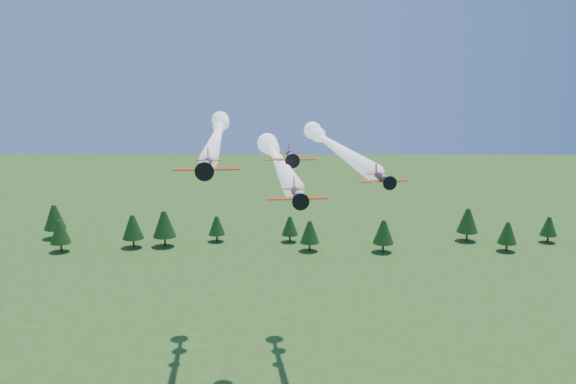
{
  "coord_description": "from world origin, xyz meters",
  "views": [
    {
      "loc": [
        0.46,
        -81.54,
        58.01
      ],
      "look_at": [
        -0.78,
        0.0,
        40.67
      ],
      "focal_mm": 40.0,
      "sensor_mm": 36.0,
      "label": 1
    }
  ],
  "objects_px": {
    "plane_left": "(218,134)",
    "plane_right": "(332,144)",
    "plane_lead": "(277,157)",
    "plane_slot": "(290,157)"
  },
  "relations": [
    {
      "from": "plane_right",
      "to": "plane_left",
      "type": "bearing_deg",
      "value": 174.25
    },
    {
      "from": "plane_right",
      "to": "plane_slot",
      "type": "xyz_separation_m",
      "value": [
        -7.12,
        -24.03,
        1.48
      ]
    },
    {
      "from": "plane_lead",
      "to": "plane_slot",
      "type": "xyz_separation_m",
      "value": [
        2.26,
        -8.95,
        1.38
      ]
    },
    {
      "from": "plane_slot",
      "to": "plane_left",
      "type": "bearing_deg",
      "value": 114.87
    },
    {
      "from": "plane_right",
      "to": "plane_slot",
      "type": "height_order",
      "value": "plane_slot"
    },
    {
      "from": "plane_lead",
      "to": "plane_left",
      "type": "relative_size",
      "value": 0.81
    },
    {
      "from": "plane_left",
      "to": "plane_right",
      "type": "distance_m",
      "value": 20.41
    },
    {
      "from": "plane_left",
      "to": "plane_right",
      "type": "xyz_separation_m",
      "value": [
        20.29,
        1.01,
        -2.02
      ]
    },
    {
      "from": "plane_right",
      "to": "plane_slot",
      "type": "distance_m",
      "value": 25.11
    },
    {
      "from": "plane_right",
      "to": "plane_slot",
      "type": "bearing_deg",
      "value": -115.1
    }
  ]
}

